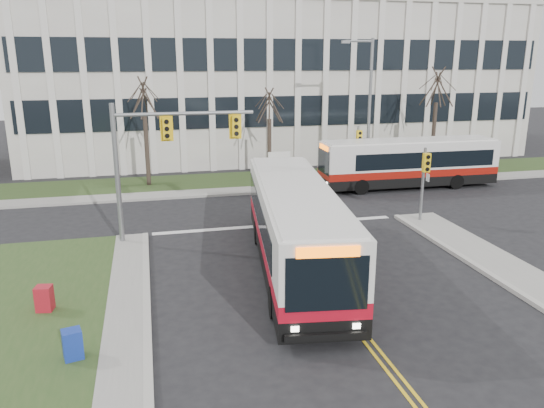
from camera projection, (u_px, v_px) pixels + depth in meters
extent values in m
plane|color=black|center=(331.00, 295.00, 18.58)|extent=(120.00, 120.00, 0.00)
cube|color=#9E9B93|center=(326.00, 186.00, 33.92)|extent=(44.00, 1.60, 0.14)
cube|color=#2D461E|center=(312.00, 177.00, 36.55)|extent=(44.00, 5.00, 0.12)
cube|color=silver|center=(272.00, 81.00, 46.20)|extent=(40.00, 16.00, 12.00)
cylinder|color=slate|center=(117.00, 176.00, 22.88)|extent=(0.22, 0.22, 6.20)
cylinder|color=slate|center=(185.00, 114.00, 22.85)|extent=(6.00, 0.16, 0.16)
cube|color=yellow|center=(167.00, 128.00, 22.69)|extent=(0.34, 0.24, 0.92)
cube|color=yellow|center=(236.00, 126.00, 23.35)|extent=(0.34, 0.24, 0.92)
cylinder|color=slate|center=(422.00, 186.00, 26.23)|extent=(0.14, 0.14, 3.80)
cube|color=yellow|center=(426.00, 163.00, 25.72)|extent=(0.34, 0.24, 0.92)
cylinder|color=slate|center=(357.00, 156.00, 34.20)|extent=(0.14, 0.14, 3.80)
cube|color=yellow|center=(359.00, 138.00, 33.69)|extent=(0.34, 0.24, 0.92)
cylinder|color=slate|center=(369.00, 112.00, 34.35)|extent=(0.20, 0.20, 9.20)
cylinder|color=slate|center=(359.00, 41.00, 32.97)|extent=(1.80, 0.14, 0.14)
cube|color=slate|center=(346.00, 42.00, 32.79)|extent=(0.50, 0.25, 0.18)
cylinder|color=slate|center=(270.00, 174.00, 35.27)|extent=(0.08, 0.08, 1.00)
cylinder|color=slate|center=(288.00, 174.00, 35.54)|extent=(0.08, 0.08, 1.00)
cube|color=white|center=(279.00, 164.00, 35.22)|extent=(1.50, 0.12, 1.60)
cylinder|color=#42352B|center=(147.00, 151.00, 33.50)|extent=(0.28, 0.28, 4.62)
cylinder|color=#42352B|center=(269.00, 150.00, 35.54)|extent=(0.28, 0.28, 4.09)
cylinder|color=#42352B|center=(433.00, 138.00, 37.90)|extent=(0.28, 0.28, 4.95)
cube|color=navy|center=(73.00, 346.00, 14.40)|extent=(0.60, 0.56, 0.95)
cube|color=maroon|center=(45.00, 300.00, 17.12)|extent=(0.57, 0.53, 0.95)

